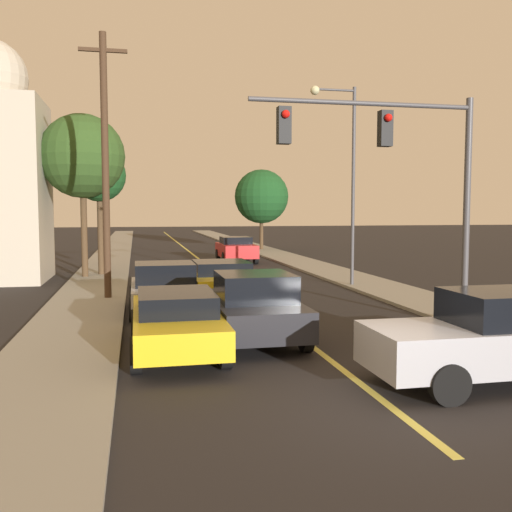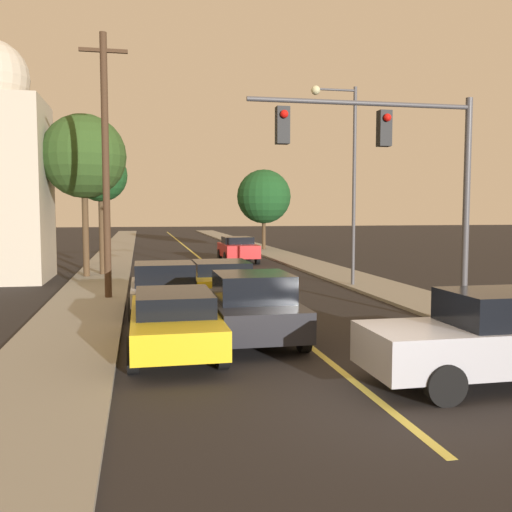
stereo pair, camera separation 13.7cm
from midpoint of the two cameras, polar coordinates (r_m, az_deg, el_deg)
The scene contains 16 objects.
ground_plane at distance 9.63m, azimuth 12.80°, elevation -14.49°, with size 200.00×200.00×0.00m, color black.
road_surface at distance 44.53m, azimuth -6.93°, elevation 0.56°, with size 8.59×80.00×0.01m.
sidewalk_left at distance 44.39m, azimuth -14.09°, elevation 0.51°, with size 2.50×80.00×0.12m.
sidewalk_right at distance 45.34m, azimuth 0.07°, elevation 0.74°, with size 2.50×80.00×0.12m.
car_near_lane_front at distance 13.60m, azimuth -0.51°, elevation -5.13°, with size 2.06×4.09×1.66m.
car_near_lane_second at distance 18.88m, azimuth -3.77°, elevation -2.56°, with size 2.09×4.44×1.46m.
car_outer_lane_front at distance 12.68m, azimuth -8.33°, elevation -6.30°, with size 1.95×4.87×1.38m.
car_outer_lane_second at distance 17.50m, azimuth -9.35°, elevation -3.14°, with size 2.10×3.92×1.55m.
car_far_oncoming at distance 34.07m, azimuth -2.12°, elevation 0.72°, with size 2.06×4.19×1.53m.
car_crossing_right at distance 11.23m, azimuth 23.24°, elevation -7.45°, with size 4.94×1.92×1.69m.
traffic_signal_mast at distance 15.25m, azimuth 13.78°, elevation 9.36°, with size 6.01×0.42×5.94m.
streetlamp_right at distance 23.24m, azimuth 8.61°, elevation 9.43°, with size 1.89×0.36×7.87m.
utility_pole_left at distance 20.27m, azimuth -15.03°, elevation 9.06°, with size 1.60×0.24×8.95m.
tree_left_near at distance 27.74m, azimuth -15.55°, elevation 7.68°, with size 2.45×2.45×5.85m.
tree_left_far at distance 27.04m, azimuth -17.12°, elevation 9.49°, with size 3.76×3.76×7.30m.
tree_right_near at distance 44.02m, azimuth 0.46°, elevation 5.96°, with size 4.14×4.14×6.12m.
Camera 1 is at (-3.92, -8.24, 3.13)m, focal length 40.00 mm.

